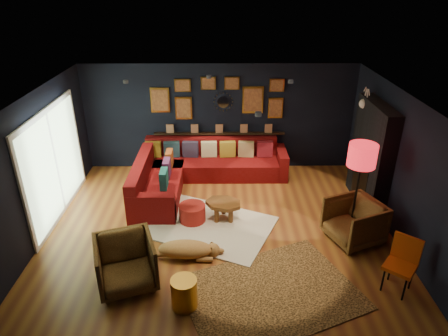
{
  "coord_description": "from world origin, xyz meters",
  "views": [
    {
      "loc": [
        0.05,
        -6.48,
        4.43
      ],
      "look_at": [
        0.1,
        0.3,
        1.13
      ],
      "focal_mm": 32.0,
      "sensor_mm": 36.0,
      "label": 1
    }
  ],
  "objects_px": {
    "coffee_table": "(224,205)",
    "pouf": "(192,213)",
    "gold_stool": "(184,293)",
    "orange_chair": "(403,260)",
    "sectional": "(193,171)",
    "armchair_left": "(126,261)",
    "floor_lamp": "(362,159)",
    "armchair_right": "(354,220)",
    "dog": "(185,247)"
  },
  "relations": [
    {
      "from": "coffee_table",
      "to": "pouf",
      "type": "xyz_separation_m",
      "value": [
        -0.62,
        -0.07,
        -0.13
      ]
    },
    {
      "from": "gold_stool",
      "to": "orange_chair",
      "type": "xyz_separation_m",
      "value": [
        3.3,
        0.38,
        0.29
      ]
    },
    {
      "from": "sectional",
      "to": "armchair_left",
      "type": "bearing_deg",
      "value": -103.69
    },
    {
      "from": "floor_lamp",
      "to": "gold_stool",
      "type": "bearing_deg",
      "value": -148.1
    },
    {
      "from": "sectional",
      "to": "gold_stool",
      "type": "relative_size",
      "value": 7.03
    },
    {
      "from": "armchair_right",
      "to": "dog",
      "type": "height_order",
      "value": "armchair_right"
    },
    {
      "from": "coffee_table",
      "to": "floor_lamp",
      "type": "relative_size",
      "value": 0.48
    },
    {
      "from": "pouf",
      "to": "orange_chair",
      "type": "height_order",
      "value": "orange_chair"
    },
    {
      "from": "floor_lamp",
      "to": "orange_chair",
      "type": "bearing_deg",
      "value": -78.64
    },
    {
      "from": "armchair_right",
      "to": "floor_lamp",
      "type": "relative_size",
      "value": 0.49
    },
    {
      "from": "gold_stool",
      "to": "orange_chair",
      "type": "bearing_deg",
      "value": 6.5
    },
    {
      "from": "armchair_left",
      "to": "floor_lamp",
      "type": "distance_m",
      "value": 4.31
    },
    {
      "from": "dog",
      "to": "orange_chair",
      "type": "bearing_deg",
      "value": -11.37
    },
    {
      "from": "sectional",
      "to": "coffee_table",
      "type": "height_order",
      "value": "sectional"
    },
    {
      "from": "armchair_left",
      "to": "floor_lamp",
      "type": "relative_size",
      "value": 0.5
    },
    {
      "from": "gold_stool",
      "to": "pouf",
      "type": "bearing_deg",
      "value": 90.69
    },
    {
      "from": "coffee_table",
      "to": "gold_stool",
      "type": "height_order",
      "value": "gold_stool"
    },
    {
      "from": "coffee_table",
      "to": "armchair_right",
      "type": "bearing_deg",
      "value": -16.61
    },
    {
      "from": "gold_stool",
      "to": "floor_lamp",
      "type": "bearing_deg",
      "value": 31.9
    },
    {
      "from": "armchair_left",
      "to": "dog",
      "type": "xyz_separation_m",
      "value": [
        0.86,
        0.66,
        -0.23
      ]
    },
    {
      "from": "sectional",
      "to": "pouf",
      "type": "relative_size",
      "value": 6.55
    },
    {
      "from": "sectional",
      "to": "floor_lamp",
      "type": "distance_m",
      "value": 3.89
    },
    {
      "from": "armchair_left",
      "to": "gold_stool",
      "type": "relative_size",
      "value": 1.85
    },
    {
      "from": "sectional",
      "to": "armchair_right",
      "type": "xyz_separation_m",
      "value": [
        3.06,
        -2.24,
        0.12
      ]
    },
    {
      "from": "pouf",
      "to": "floor_lamp",
      "type": "xyz_separation_m",
      "value": [
        3.03,
        -0.38,
        1.33
      ]
    },
    {
      "from": "coffee_table",
      "to": "dog",
      "type": "height_order",
      "value": "dog"
    },
    {
      "from": "coffee_table",
      "to": "armchair_left",
      "type": "xyz_separation_m",
      "value": [
        -1.53,
        -1.84,
        0.12
      ]
    },
    {
      "from": "armchair_right",
      "to": "floor_lamp",
      "type": "height_order",
      "value": "floor_lamp"
    },
    {
      "from": "coffee_table",
      "to": "orange_chair",
      "type": "distance_m",
      "value": 3.34
    },
    {
      "from": "sectional",
      "to": "dog",
      "type": "relative_size",
      "value": 2.65
    },
    {
      "from": "armchair_left",
      "to": "armchair_right",
      "type": "height_order",
      "value": "armchair_left"
    },
    {
      "from": "armchair_right",
      "to": "armchair_left",
      "type": "bearing_deg",
      "value": -96.15
    },
    {
      "from": "floor_lamp",
      "to": "armchair_right",
      "type": "bearing_deg",
      "value": -101.1
    },
    {
      "from": "armchair_right",
      "to": "sectional",
      "type": "bearing_deg",
      "value": -148.62
    },
    {
      "from": "pouf",
      "to": "armchair_right",
      "type": "distance_m",
      "value": 3.05
    },
    {
      "from": "armchair_right",
      "to": "orange_chair",
      "type": "height_order",
      "value": "orange_chair"
    },
    {
      "from": "armchair_right",
      "to": "pouf",
      "type": "bearing_deg",
      "value": -124.44
    },
    {
      "from": "coffee_table",
      "to": "armchair_left",
      "type": "distance_m",
      "value": 2.39
    },
    {
      "from": "pouf",
      "to": "dog",
      "type": "height_order",
      "value": "dog"
    },
    {
      "from": "orange_chair",
      "to": "coffee_table",
      "type": "bearing_deg",
      "value": -175.47
    },
    {
      "from": "gold_stool",
      "to": "floor_lamp",
      "type": "xyz_separation_m",
      "value": [
        3.0,
        1.87,
        1.29
      ]
    },
    {
      "from": "coffee_table",
      "to": "orange_chair",
      "type": "xyz_separation_m",
      "value": [
        2.71,
        -1.94,
        0.21
      ]
    },
    {
      "from": "pouf",
      "to": "gold_stool",
      "type": "xyz_separation_m",
      "value": [
        0.03,
        -2.25,
        0.04
      ]
    },
    {
      "from": "pouf",
      "to": "armchair_right",
      "type": "height_order",
      "value": "armchair_right"
    },
    {
      "from": "pouf",
      "to": "orange_chair",
      "type": "distance_m",
      "value": 3.83
    },
    {
      "from": "armchair_left",
      "to": "armchair_right",
      "type": "relative_size",
      "value": 1.02
    },
    {
      "from": "sectional",
      "to": "gold_stool",
      "type": "xyz_separation_m",
      "value": [
        0.11,
        -3.85,
        -0.08
      ]
    },
    {
      "from": "coffee_table",
      "to": "armchair_right",
      "type": "distance_m",
      "value": 2.47
    },
    {
      "from": "armchair_left",
      "to": "floor_lamp",
      "type": "height_order",
      "value": "floor_lamp"
    },
    {
      "from": "floor_lamp",
      "to": "coffee_table",
      "type": "bearing_deg",
      "value": 169.44
    }
  ]
}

